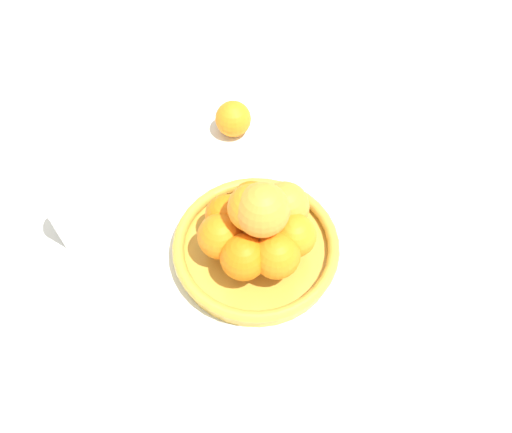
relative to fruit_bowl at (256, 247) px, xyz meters
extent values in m
plane|color=silver|center=(0.00, 0.00, -0.02)|extent=(4.00, 4.00, 0.00)
cylinder|color=gold|center=(0.00, 0.00, -0.01)|extent=(0.27, 0.27, 0.02)
torus|color=gold|center=(0.00, 0.00, 0.01)|extent=(0.28, 0.28, 0.02)
sphere|color=orange|center=(-0.06, 0.01, 0.05)|extent=(0.07, 0.07, 0.07)
sphere|color=orange|center=(-0.04, -0.04, 0.05)|extent=(0.07, 0.07, 0.07)
sphere|color=orange|center=(0.00, -0.06, 0.06)|extent=(0.07, 0.07, 0.07)
sphere|color=orange|center=(0.04, -0.03, 0.06)|extent=(0.07, 0.07, 0.07)
sphere|color=orange|center=(0.05, 0.02, 0.06)|extent=(0.07, 0.07, 0.07)
sphere|color=orange|center=(0.03, 0.05, 0.05)|extent=(0.07, 0.07, 0.07)
sphere|color=orange|center=(-0.03, 0.05, 0.06)|extent=(0.08, 0.08, 0.08)
sphere|color=orange|center=(0.00, -0.01, 0.11)|extent=(0.07, 0.07, 0.07)
sphere|color=orange|center=(0.01, 0.01, 0.12)|extent=(0.08, 0.08, 0.08)
sphere|color=orange|center=(-0.28, 0.02, 0.02)|extent=(0.07, 0.07, 0.07)
cylinder|color=white|center=(-0.11, -0.28, 0.04)|extent=(0.06, 0.06, 0.11)
camera|label=1|loc=(0.41, -0.10, 0.71)|focal=35.00mm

